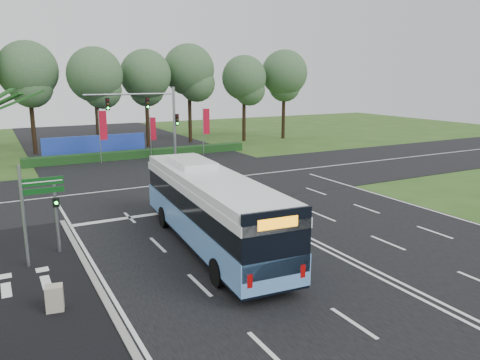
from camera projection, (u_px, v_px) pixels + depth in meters
name	position (u px, v px, depth m)	size (l,w,h in m)	color
ground	(275.00, 225.00, 25.41)	(120.00, 120.00, 0.00)	#2A4F1A
road_main	(275.00, 225.00, 25.40)	(20.00, 120.00, 0.04)	black
road_cross	(190.00, 182.00, 35.72)	(120.00, 14.00, 0.05)	black
bike_path	(29.00, 298.00, 17.04)	(5.00, 18.00, 0.06)	black
kerb_strip	(96.00, 283.00, 18.14)	(0.25, 18.00, 0.12)	gray
city_bus	(211.00, 208.00, 21.84)	(3.72, 13.31, 3.77)	#5C92D5
pedestrian_signal	(57.00, 212.00, 21.00)	(0.30, 0.42, 3.56)	gray
street_sign	(32.00, 204.00, 19.35)	(1.73, 0.13, 4.43)	gray
utility_cabinet	(55.00, 299.00, 15.99)	(0.57, 0.48, 0.96)	#AEA48C
banner_flag_left	(102.00, 129.00, 42.65)	(0.74, 0.08, 4.98)	gray
banner_flag_mid	(153.00, 131.00, 45.44)	(0.61, 0.08, 4.13)	gray
banner_flag_right	(206.00, 124.00, 47.50)	(0.71, 0.17, 4.84)	gray
traffic_light_gantry	(155.00, 113.00, 42.12)	(8.41, 0.28, 7.00)	gray
hedge	(142.00, 154.00, 46.38)	(22.00, 1.20, 0.80)	#153714
blue_hoarding	(95.00, 146.00, 46.53)	(10.00, 0.30, 2.20)	#203CB0
eucalyptus_row	(106.00, 71.00, 49.93)	(47.42, 8.68, 12.87)	black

